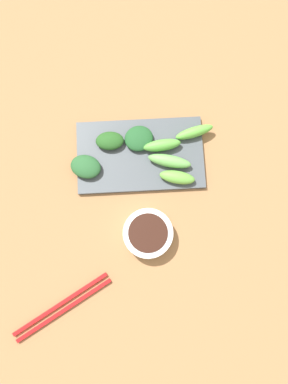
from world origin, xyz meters
The scene contains 11 objects.
tabletop centered at (0.00, 0.00, 0.01)m, with size 2.10×2.10×0.02m, color #9B6E46.
sauce_bowl centered at (-0.11, -0.04, 0.04)m, with size 0.11×0.11×0.04m.
serving_plate centered at (0.07, -0.03, 0.03)m, with size 0.17×0.28×0.01m, color #454C53.
broccoli_stalk_0 centered at (0.08, -0.08, 0.05)m, with size 0.03×0.08×0.03m, color #5DAF43.
broccoli_leafy_1 centered at (0.04, 0.09, 0.04)m, with size 0.05×0.07×0.03m, color #275A2E.
broccoli_stalk_2 centered at (0.05, -0.09, 0.05)m, with size 0.03×0.10×0.03m, color #6BB357.
broccoli_leafy_3 centered at (0.10, -0.03, 0.04)m, with size 0.06×0.06×0.02m, color #205429.
broccoli_leafy_4 centered at (0.10, 0.04, 0.04)m, with size 0.04×0.06×0.03m, color #255520.
broccoli_stalk_5 centered at (0.01, -0.11, 0.04)m, with size 0.03×0.08×0.02m, color #64A940.
broccoli_stalk_6 centered at (0.11, -0.15, 0.04)m, with size 0.02×0.09×0.03m, color #61B641.
chopsticks centered at (-0.25, 0.15, 0.02)m, with size 0.14×0.21×0.01m.
Camera 1 is at (-0.20, -0.02, 0.96)m, focal length 40.21 mm.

